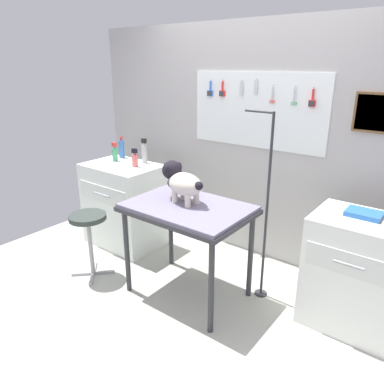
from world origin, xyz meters
The scene contains 13 objects.
ground centered at (0.00, 0.00, -0.02)m, with size 4.40×4.00×0.04m, color #B5B8A8.
rear_wall_panel centered at (0.01, 1.28, 1.16)m, with size 4.00×0.11×2.30m.
grooming_table centered at (-0.01, 0.24, 0.75)m, with size 1.00×0.70×0.83m.
grooming_arm centered at (0.50, 0.61, 0.73)m, with size 0.30×0.11×1.58m.
dog centered at (-0.10, 0.28, 1.00)m, with size 0.46×0.25×0.33m.
counter_left centered at (-1.16, 0.58, 0.45)m, with size 0.80×0.58×0.90m.
cabinet_right centered at (1.22, 0.70, 0.44)m, with size 0.68×0.54×0.88m.
stool centered at (-0.91, -0.08, 0.50)m, with size 0.34×0.34×0.62m.
detangler_spray centered at (-0.99, 0.62, 0.98)m, with size 0.06×0.06×0.19m.
spray_bottle_tall centered at (-1.33, 0.64, 0.99)m, with size 0.06×0.06×0.20m.
spray_bottle_short centered at (-1.39, 0.79, 1.00)m, with size 0.06×0.06×0.24m.
conditioner_bottle centered at (-1.02, 0.78, 1.02)m, with size 0.06×0.06×0.26m.
supply_tray centered at (1.20, 0.75, 0.89)m, with size 0.24×0.18×0.04m.
Camera 1 is at (1.70, -1.92, 1.91)m, focal length 34.27 mm.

